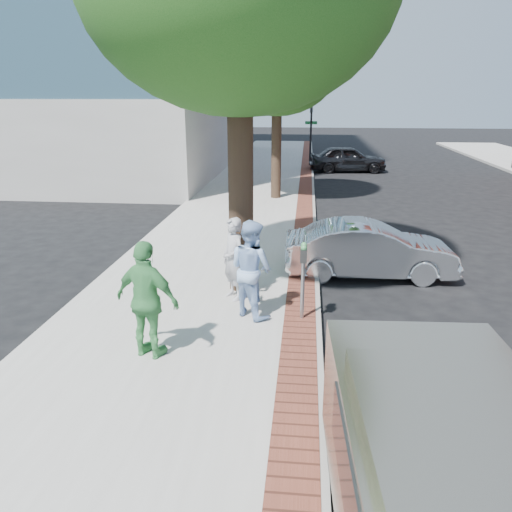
# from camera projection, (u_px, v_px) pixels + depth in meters

# --- Properties ---
(ground) EXTENTS (120.00, 120.00, 0.00)m
(ground) POSITION_uv_depth(u_px,v_px,m) (261.00, 334.00, 9.13)
(ground) COLOR black
(ground) RESTS_ON ground
(sidewalk) EXTENTS (5.00, 60.00, 0.15)m
(sidewalk) POSITION_uv_depth(u_px,v_px,m) (239.00, 222.00, 16.82)
(sidewalk) COLOR #9E9991
(sidewalk) RESTS_ON ground
(brick_strip) EXTENTS (0.60, 60.00, 0.01)m
(brick_strip) POSITION_uv_depth(u_px,v_px,m) (304.00, 221.00, 16.58)
(brick_strip) COLOR brown
(brick_strip) RESTS_ON sidewalk
(curb) EXTENTS (0.10, 60.00, 0.15)m
(curb) POSITION_uv_depth(u_px,v_px,m) (314.00, 224.00, 16.57)
(curb) COLOR gray
(curb) RESTS_ON ground
(office_base) EXTENTS (18.20, 22.20, 4.00)m
(office_base) POSITION_uv_depth(u_px,v_px,m) (83.00, 132.00, 30.58)
(office_base) COLOR gray
(office_base) RESTS_ON ground
(signal_near) EXTENTS (0.70, 0.15, 3.80)m
(signal_near) POSITION_uv_depth(u_px,v_px,m) (311.00, 129.00, 29.16)
(signal_near) COLOR black
(signal_near) RESTS_ON ground
(tree_far) EXTENTS (4.80, 4.80, 7.14)m
(tree_far) POSITION_uv_depth(u_px,v_px,m) (277.00, 63.00, 18.89)
(tree_far) COLOR black
(tree_far) RESTS_ON sidewalk
(parking_meter) EXTENTS (0.12, 0.32, 1.47)m
(parking_meter) POSITION_uv_depth(u_px,v_px,m) (303.00, 266.00, 9.10)
(parking_meter) COLOR gray
(parking_meter) RESTS_ON sidewalk
(person_gray) EXTENTS (0.71, 0.74, 1.71)m
(person_gray) POSITION_uv_depth(u_px,v_px,m) (233.00, 259.00, 10.10)
(person_gray) COLOR #A4A3A8
(person_gray) RESTS_ON sidewalk
(person_officer) EXTENTS (1.15, 1.12, 1.86)m
(person_officer) POSITION_uv_depth(u_px,v_px,m) (251.00, 269.00, 9.31)
(person_officer) COLOR #92B4E1
(person_officer) RESTS_ON sidewalk
(person_green) EXTENTS (1.22, 0.80, 1.92)m
(person_green) POSITION_uv_depth(u_px,v_px,m) (147.00, 300.00, 7.80)
(person_green) COLOR #459952
(person_green) RESTS_ON sidewalk
(sedan_silver) EXTENTS (4.06, 1.57, 1.32)m
(sedan_silver) POSITION_uv_depth(u_px,v_px,m) (369.00, 250.00, 11.85)
(sedan_silver) COLOR silver
(sedan_silver) RESTS_ON ground
(bg_car) EXTENTS (4.39, 2.06, 1.45)m
(bg_car) POSITION_uv_depth(u_px,v_px,m) (348.00, 159.00, 28.02)
(bg_car) COLOR black
(bg_car) RESTS_ON ground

